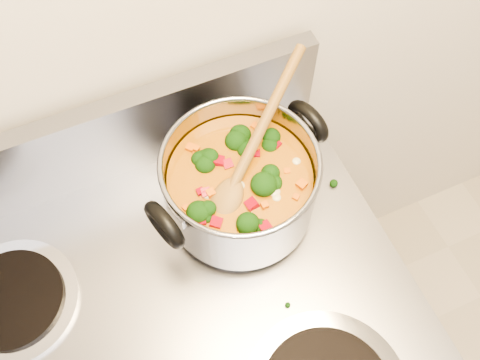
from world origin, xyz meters
The scene contains 3 objects.
stockpot centered at (0.17, 1.32, 1.00)m, with size 0.29×0.23×0.14m.
wooden_spoon centered at (0.19, 1.33, 1.04)m, with size 0.24×0.21×0.10m.
cooktop_crumbs centered at (0.07, 1.30, 0.92)m, with size 0.23×0.33×0.01m.
Camera 1 is at (0.02, 0.97, 1.69)m, focal length 40.00 mm.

